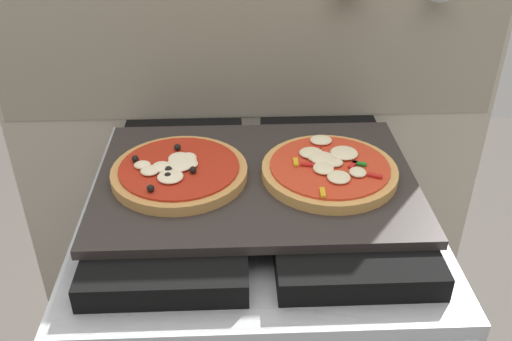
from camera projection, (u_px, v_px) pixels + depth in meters
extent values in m
cube|color=#B2A893|center=(250.00, 150.00, 1.32)|extent=(1.10, 0.03, 1.55)
cube|color=black|center=(256.00, 205.00, 1.00)|extent=(0.59, 0.59, 0.01)
cube|color=black|center=(175.00, 195.00, 0.98)|extent=(0.24, 0.51, 0.04)
cube|color=black|center=(336.00, 191.00, 0.99)|extent=(0.24, 0.51, 0.04)
cube|color=#2D2826|center=(256.00, 179.00, 0.97)|extent=(0.54, 0.38, 0.02)
cylinder|color=#C18947|center=(180.00, 172.00, 0.96)|extent=(0.23, 0.23, 0.02)
cylinder|color=#AD2614|center=(179.00, 166.00, 0.95)|extent=(0.20, 0.20, 0.00)
ellipsoid|color=beige|center=(180.00, 165.00, 0.94)|extent=(0.05, 0.05, 0.01)
ellipsoid|color=beige|center=(170.00, 177.00, 0.91)|extent=(0.04, 0.04, 0.01)
ellipsoid|color=beige|center=(161.00, 167.00, 0.94)|extent=(0.03, 0.03, 0.01)
ellipsoid|color=beige|center=(187.00, 161.00, 0.96)|extent=(0.03, 0.03, 0.01)
ellipsoid|color=beige|center=(187.00, 164.00, 0.95)|extent=(0.04, 0.03, 0.01)
ellipsoid|color=beige|center=(150.00, 171.00, 0.93)|extent=(0.03, 0.03, 0.01)
ellipsoid|color=beige|center=(143.00, 163.00, 0.95)|extent=(0.03, 0.03, 0.01)
ellipsoid|color=beige|center=(188.00, 158.00, 0.96)|extent=(0.03, 0.03, 0.01)
ellipsoid|color=beige|center=(179.00, 158.00, 0.96)|extent=(0.04, 0.04, 0.01)
sphere|color=black|center=(193.00, 170.00, 0.93)|extent=(0.01, 0.01, 0.01)
sphere|color=black|center=(177.00, 147.00, 0.99)|extent=(0.01, 0.01, 0.01)
sphere|color=black|center=(135.00, 159.00, 0.96)|extent=(0.01, 0.01, 0.01)
sphere|color=black|center=(151.00, 188.00, 0.88)|extent=(0.01, 0.01, 0.01)
sphere|color=black|center=(168.00, 176.00, 0.91)|extent=(0.01, 0.01, 0.01)
sphere|color=black|center=(169.00, 170.00, 0.93)|extent=(0.01, 0.01, 0.01)
cylinder|color=tan|center=(329.00, 172.00, 0.96)|extent=(0.23, 0.23, 0.02)
cylinder|color=red|center=(330.00, 166.00, 0.95)|extent=(0.20, 0.20, 0.00)
ellipsoid|color=beige|center=(323.00, 168.00, 0.93)|extent=(0.04, 0.04, 0.01)
ellipsoid|color=beige|center=(321.00, 140.00, 1.02)|extent=(0.04, 0.04, 0.01)
ellipsoid|color=beige|center=(334.00, 163.00, 0.95)|extent=(0.03, 0.03, 0.01)
ellipsoid|color=beige|center=(344.00, 153.00, 0.98)|extent=(0.05, 0.05, 0.01)
ellipsoid|color=beige|center=(339.00, 177.00, 0.91)|extent=(0.04, 0.04, 0.01)
ellipsoid|color=beige|center=(311.00, 153.00, 0.98)|extent=(0.04, 0.04, 0.01)
ellipsoid|color=beige|center=(358.00, 172.00, 0.92)|extent=(0.03, 0.03, 0.01)
ellipsoid|color=beige|center=(322.00, 158.00, 0.96)|extent=(0.04, 0.04, 0.01)
ellipsoid|color=beige|center=(318.00, 157.00, 0.97)|extent=(0.04, 0.03, 0.01)
cube|color=red|center=(337.00, 175.00, 0.92)|extent=(0.02, 0.02, 0.00)
cube|color=gold|center=(336.00, 177.00, 0.91)|extent=(0.02, 0.02, 0.00)
cube|color=red|center=(316.00, 150.00, 0.99)|extent=(0.02, 0.02, 0.00)
cube|color=#19721E|center=(359.00, 164.00, 0.95)|extent=(0.03, 0.02, 0.00)
cube|color=gold|center=(296.00, 162.00, 0.95)|extent=(0.01, 0.02, 0.00)
cube|color=red|center=(375.00, 176.00, 0.92)|extent=(0.03, 0.02, 0.00)
cube|color=gold|center=(323.00, 192.00, 0.88)|extent=(0.01, 0.02, 0.00)
cube|color=gold|center=(321.00, 169.00, 0.93)|extent=(0.02, 0.02, 0.00)
cube|color=red|center=(353.00, 165.00, 0.95)|extent=(0.02, 0.02, 0.00)
cube|color=red|center=(308.00, 164.00, 0.95)|extent=(0.03, 0.01, 0.00)
cube|color=gold|center=(319.00, 152.00, 0.98)|extent=(0.02, 0.02, 0.00)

